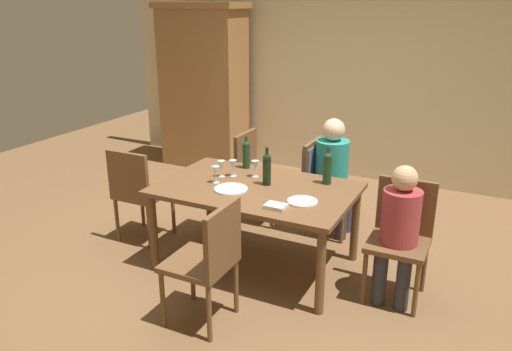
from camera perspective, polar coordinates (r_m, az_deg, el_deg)
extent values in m
plane|color=brown|center=(4.49, 0.00, -9.98)|extent=(10.00, 10.00, 0.00)
cube|color=beige|center=(6.53, 10.86, 11.53)|extent=(6.40, 0.12, 2.70)
cube|color=olive|center=(6.94, -5.97, 9.71)|extent=(1.10, 0.56, 2.10)
cube|color=olive|center=(6.84, -6.30, 18.74)|extent=(1.18, 0.62, 0.08)
cube|color=brown|center=(4.19, 0.00, -1.55)|extent=(1.63, 1.05, 0.04)
cylinder|color=brown|center=(4.35, -11.60, -6.35)|extent=(0.07, 0.07, 0.69)
cylinder|color=brown|center=(3.71, 7.36, -10.87)|extent=(0.07, 0.07, 0.69)
cylinder|color=brown|center=(5.04, -5.33, -2.40)|extent=(0.07, 0.07, 0.69)
cylinder|color=brown|center=(4.49, 11.22, -5.48)|extent=(0.07, 0.07, 0.69)
cylinder|color=brown|center=(3.89, 17.77, -12.35)|extent=(0.04, 0.04, 0.44)
cylinder|color=brown|center=(3.94, 12.23, -11.36)|extent=(0.04, 0.04, 0.44)
cylinder|color=brown|center=(4.22, 18.63, -9.81)|extent=(0.04, 0.04, 0.44)
cylinder|color=brown|center=(4.26, 13.54, -8.94)|extent=(0.04, 0.04, 0.44)
cube|color=brown|center=(3.96, 15.85, -7.55)|extent=(0.44, 0.44, 0.04)
cube|color=brown|center=(4.04, 16.72, -3.33)|extent=(0.44, 0.04, 0.44)
cylinder|color=brown|center=(5.15, 11.03, -3.64)|extent=(0.04, 0.04, 0.44)
cylinder|color=brown|center=(4.82, 9.79, -5.24)|extent=(0.04, 0.04, 0.44)
cylinder|color=brown|center=(5.25, 7.04, -2.96)|extent=(0.04, 0.04, 0.44)
cylinder|color=brown|center=(4.92, 5.56, -4.48)|extent=(0.04, 0.04, 0.44)
cube|color=brown|center=(4.94, 8.49, -1.50)|extent=(0.44, 0.44, 0.04)
cube|color=brown|center=(4.92, 6.42, 1.47)|extent=(0.04, 0.44, 0.44)
cube|color=#4C5B75|center=(4.92, 6.43, 1.71)|extent=(0.07, 0.40, 0.31)
cylinder|color=brown|center=(5.23, -12.82, -3.41)|extent=(0.04, 0.04, 0.44)
cylinder|color=brown|center=(5.01, -9.41, -4.20)|extent=(0.04, 0.04, 0.44)
cylinder|color=brown|center=(4.97, -15.54, -4.90)|extent=(0.04, 0.04, 0.44)
cylinder|color=brown|center=(4.74, -12.06, -5.81)|extent=(0.04, 0.04, 0.44)
cube|color=brown|center=(4.89, -12.66, -1.98)|extent=(0.44, 0.44, 0.04)
cube|color=brown|center=(4.67, -14.39, -0.03)|extent=(0.44, 0.04, 0.44)
cylinder|color=brown|center=(3.67, -10.58, -13.70)|extent=(0.04, 0.04, 0.44)
cylinder|color=brown|center=(3.93, -7.25, -11.09)|extent=(0.04, 0.04, 0.44)
cylinder|color=brown|center=(3.49, -5.36, -15.39)|extent=(0.04, 0.04, 0.44)
cylinder|color=brown|center=(3.76, -2.28, -12.47)|extent=(0.04, 0.04, 0.44)
cube|color=brown|center=(3.58, -6.51, -9.87)|extent=(0.44, 0.44, 0.04)
cube|color=brown|center=(3.38, -3.78, -7.10)|extent=(0.04, 0.44, 0.44)
cylinder|color=brown|center=(5.37, 3.48, -2.34)|extent=(0.04, 0.04, 0.44)
cylinder|color=brown|center=(5.05, 1.80, -3.78)|extent=(0.04, 0.04, 0.44)
cylinder|color=brown|center=(5.52, -0.16, -1.70)|extent=(0.04, 0.04, 0.44)
cylinder|color=brown|center=(5.20, -2.02, -3.05)|extent=(0.04, 0.04, 0.44)
cube|color=brown|center=(5.19, 0.79, -0.24)|extent=(0.44, 0.44, 0.04)
cube|color=brown|center=(5.20, -1.19, 2.58)|extent=(0.04, 0.44, 0.44)
cylinder|color=#33333D|center=(3.94, 16.40, -11.56)|extent=(0.10, 0.10, 0.46)
cylinder|color=#33333D|center=(3.96, 13.94, -11.12)|extent=(0.10, 0.10, 0.46)
cylinder|color=#9E383D|center=(3.87, 16.15, -4.67)|extent=(0.28, 0.28, 0.44)
sphere|color=tan|center=(3.76, 16.59, -0.31)|extent=(0.19, 0.19, 0.19)
cylinder|color=#33333D|center=(5.07, 10.29, -3.84)|extent=(0.12, 0.12, 0.46)
cylinder|color=#33333D|center=(4.91, 9.66, -4.64)|extent=(0.12, 0.12, 0.46)
cylinder|color=teal|center=(4.86, 8.63, 1.18)|extent=(0.32, 0.32, 0.49)
sphere|color=beige|center=(4.77, 8.84, 5.18)|extent=(0.21, 0.21, 0.21)
cylinder|color=#19381E|center=(4.26, 8.12, 0.49)|extent=(0.08, 0.08, 0.22)
sphere|color=#19381E|center=(4.23, 8.20, 2.09)|extent=(0.08, 0.08, 0.08)
cylinder|color=#19381E|center=(4.21, 8.24, 2.76)|extent=(0.03, 0.03, 0.08)
cylinder|color=#19381E|center=(4.62, -1.12, 2.11)|extent=(0.07, 0.07, 0.21)
sphere|color=#19381E|center=(4.59, -1.13, 3.51)|extent=(0.07, 0.07, 0.07)
cylinder|color=#19381E|center=(4.58, -1.13, 4.06)|extent=(0.03, 0.03, 0.07)
cylinder|color=black|center=(4.20, 1.24, 0.37)|extent=(0.07, 0.07, 0.22)
sphere|color=black|center=(4.16, 1.25, 1.98)|extent=(0.07, 0.07, 0.07)
cylinder|color=black|center=(4.14, 1.26, 2.66)|extent=(0.03, 0.03, 0.08)
cylinder|color=silver|center=(4.43, -3.95, -0.12)|extent=(0.06, 0.06, 0.00)
cylinder|color=silver|center=(4.42, -3.96, 0.33)|extent=(0.01, 0.01, 0.07)
cone|color=silver|center=(4.40, -3.98, 1.23)|extent=(0.07, 0.07, 0.07)
cylinder|color=silver|center=(4.42, -0.09, -0.12)|extent=(0.06, 0.06, 0.00)
cylinder|color=silver|center=(4.41, -0.09, 0.33)|extent=(0.01, 0.01, 0.07)
cone|color=silver|center=(4.39, -0.09, 1.23)|extent=(0.07, 0.07, 0.07)
cylinder|color=silver|center=(4.44, -2.61, -0.05)|extent=(0.06, 0.06, 0.00)
cylinder|color=silver|center=(4.43, -2.62, 0.40)|extent=(0.01, 0.01, 0.07)
cone|color=silver|center=(4.41, -2.63, 1.30)|extent=(0.07, 0.07, 0.07)
cylinder|color=silver|center=(4.29, -4.58, -0.80)|extent=(0.06, 0.06, 0.00)
cylinder|color=silver|center=(4.28, -4.59, -0.34)|extent=(0.01, 0.01, 0.07)
cone|color=silver|center=(4.25, -4.62, 0.58)|extent=(0.07, 0.07, 0.07)
cylinder|color=silver|center=(3.88, 5.31, -2.96)|extent=(0.24, 0.24, 0.01)
cylinder|color=white|center=(4.12, -2.88, -1.55)|extent=(0.28, 0.28, 0.01)
cube|color=beige|center=(3.76, 2.27, -3.53)|extent=(0.16, 0.12, 0.03)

